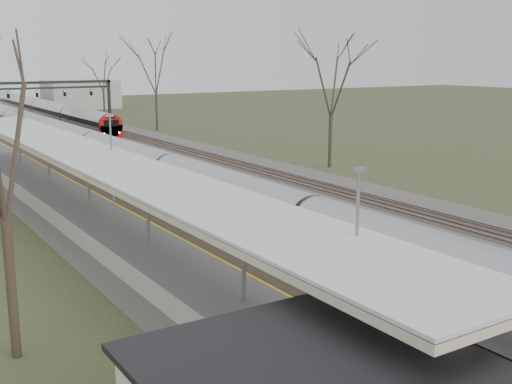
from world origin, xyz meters
TOP-DOWN VIEW (x-y plane):
  - track_bed at (0.26, 55.00)m, footprint 24.00×160.00m
  - platform at (-9.05, 37.50)m, footprint 3.50×69.00m
  - canopy at (-9.05, 32.99)m, footprint 4.10×50.00m
  - signal_gantry at (0.29, 84.99)m, footprint 21.00×0.59m
  - tree_east_far at (14.00, 42.00)m, footprint 5.00×5.00m
  - train_near at (-2.50, 52.57)m, footprint 2.62×90.21m
  - train_far at (4.50, 97.75)m, footprint 2.62×60.21m

SIDE VIEW (x-z plane):
  - track_bed at x=0.26m, z-range -0.05..0.17m
  - platform at x=-9.05m, z-range 0.00..1.00m
  - train_near at x=-2.50m, z-range -0.05..3.00m
  - train_far at x=4.50m, z-range -0.05..3.00m
  - canopy at x=-9.05m, z-range 2.37..5.48m
  - signal_gantry at x=0.29m, z-range 1.87..7.95m
  - tree_east_far at x=14.00m, z-range 2.14..12.44m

